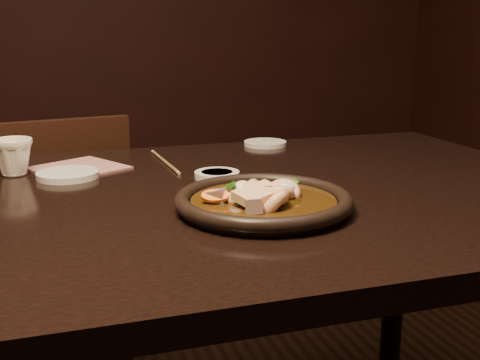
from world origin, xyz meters
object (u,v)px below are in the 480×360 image
object	(u,v)px
table	(167,237)
tea_cup	(13,156)
plate	(263,202)
chair	(59,244)

from	to	relation	value
table	tea_cup	distance (m)	0.38
plate	chair	bearing A→B (deg)	111.11
tea_cup	plate	bearing A→B (deg)	-44.29
chair	table	bearing A→B (deg)	96.37
plate	tea_cup	distance (m)	0.55
tea_cup	chair	bearing A→B (deg)	79.95
table	chair	xyz separation A→B (m)	(-0.18, 0.68, -0.23)
table	tea_cup	xyz separation A→B (m)	(-0.26, 0.25, 0.12)
chair	tea_cup	xyz separation A→B (m)	(-0.08, -0.43, 0.35)
chair	tea_cup	distance (m)	0.56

